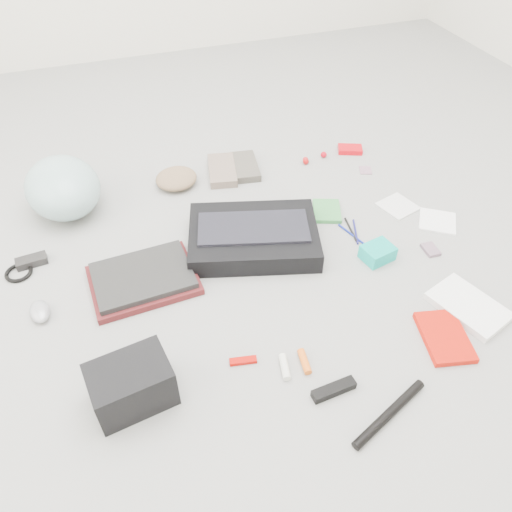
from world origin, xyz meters
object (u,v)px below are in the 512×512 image
object	(u,v)px
laptop	(143,276)
camera_bag	(132,385)
messenger_bag	(253,237)
bike_helmet	(63,187)
book_red	(444,337)
accordion_wallet	(378,253)

from	to	relation	value
laptop	camera_bag	bearing A→B (deg)	-106.26
messenger_bag	bike_helmet	world-z (taller)	bike_helmet
camera_bag	book_red	distance (m)	0.92
bike_helmet	book_red	bearing A→B (deg)	-55.16
laptop	accordion_wallet	bearing A→B (deg)	-14.10
camera_bag	book_red	xyz separation A→B (m)	(0.91, -0.11, -0.06)
laptop	bike_helmet	size ratio (longest dim) A/B	0.92
camera_bag	accordion_wallet	bearing A→B (deg)	8.64
camera_bag	book_red	world-z (taller)	camera_bag
messenger_bag	book_red	world-z (taller)	messenger_bag
accordion_wallet	bike_helmet	bearing A→B (deg)	135.46
bike_helmet	book_red	xyz separation A→B (m)	(1.02, -1.03, -0.09)
laptop	camera_bag	distance (m)	0.44
bike_helmet	accordion_wallet	world-z (taller)	bike_helmet
bike_helmet	book_red	distance (m)	1.46
messenger_bag	accordion_wallet	xyz separation A→B (m)	(0.39, -0.21, -0.01)
laptop	camera_bag	xyz separation A→B (m)	(-0.10, -0.43, 0.03)
book_red	accordion_wallet	size ratio (longest dim) A/B	1.83
laptop	bike_helmet	bearing A→B (deg)	109.26
laptop	book_red	bearing A→B (deg)	-36.57
messenger_bag	bike_helmet	bearing A→B (deg)	160.58
bike_helmet	messenger_bag	bearing A→B (deg)	-45.25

